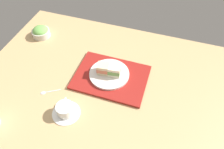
# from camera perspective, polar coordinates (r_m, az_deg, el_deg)

# --- Properties ---
(ground_plane) EXTENTS (1.40, 1.00, 0.03)m
(ground_plane) POSITION_cam_1_polar(r_m,az_deg,el_deg) (1.16, -1.52, -2.78)
(ground_plane) COLOR tan
(serving_tray) EXTENTS (0.39, 0.29, 0.01)m
(serving_tray) POSITION_cam_1_polar(r_m,az_deg,el_deg) (1.17, -0.26, -0.71)
(serving_tray) COLOR maroon
(serving_tray) RESTS_ON ground_plane
(sandwich_plate) EXTENTS (0.22, 0.22, 0.01)m
(sandwich_plate) POSITION_cam_1_polar(r_m,az_deg,el_deg) (1.16, -0.81, 0.17)
(sandwich_plate) COLOR silver
(sandwich_plate) RESTS_ON serving_tray
(sandwich_near) EXTENTS (0.07, 0.06, 0.06)m
(sandwich_near) POSITION_cam_1_polar(r_m,az_deg,el_deg) (1.13, 0.65, 1.07)
(sandwich_near) COLOR #EFE5C1
(sandwich_near) RESTS_ON sandwich_plate
(sandwich_far) EXTENTS (0.07, 0.06, 0.06)m
(sandwich_far) POSITION_cam_1_polar(r_m,az_deg,el_deg) (1.14, -2.30, 1.58)
(sandwich_far) COLOR beige
(sandwich_far) RESTS_ON sandwich_plate
(salad_bowl) EXTENTS (0.12, 0.12, 0.07)m
(salad_bowl) POSITION_cam_1_polar(r_m,az_deg,el_deg) (1.48, -18.47, 10.74)
(salad_bowl) COLOR beige
(salad_bowl) RESTS_ON ground_plane
(coffee_cup) EXTENTS (0.14, 0.14, 0.06)m
(coffee_cup) POSITION_cam_1_polar(r_m,az_deg,el_deg) (1.04, -12.32, -9.23)
(coffee_cup) COLOR white
(coffee_cup) RESTS_ON ground_plane
(teaspoon) EXTENTS (0.10, 0.06, 0.01)m
(teaspoon) POSITION_cam_1_polar(r_m,az_deg,el_deg) (1.16, -17.25, -4.48)
(teaspoon) COLOR silver
(teaspoon) RESTS_ON ground_plane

